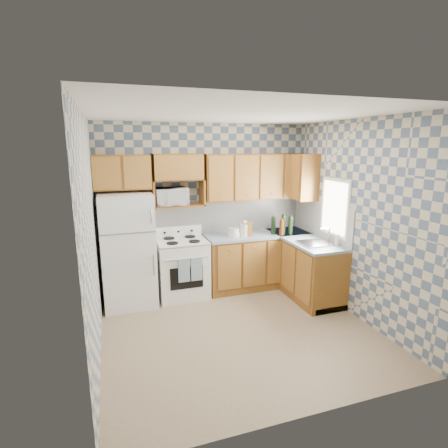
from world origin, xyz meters
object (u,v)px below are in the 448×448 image
Objects in this scene: refrigerator at (128,250)px; stove_body at (182,269)px; microwave at (171,197)px; electric_kettle at (245,230)px.

stove_body is (0.80, 0.03, -0.39)m from refrigerator.
microwave is at bearing 13.88° from refrigerator.
electric_kettle is at bearing -0.90° from refrigerator.
microwave is (-0.12, 0.15, 1.13)m from stove_body.
stove_body is at bearing -55.77° from microwave.
stove_body is at bearing 177.01° from electric_kettle.
stove_body is 1.86× the size of microwave.
electric_kettle is at bearing -13.99° from microwave.
refrigerator is 1.87× the size of stove_body.
microwave is at bearing 128.33° from stove_body.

